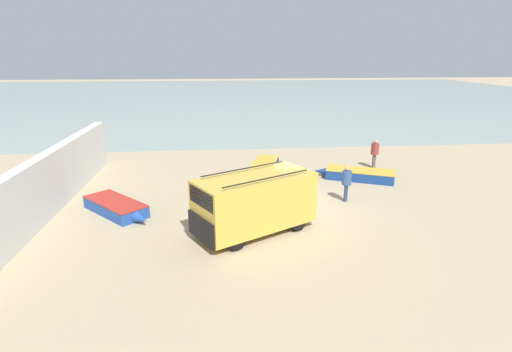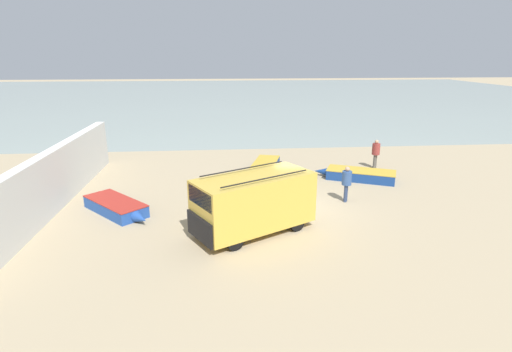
{
  "view_description": "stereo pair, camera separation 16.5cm",
  "coord_description": "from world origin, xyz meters",
  "px_view_note": "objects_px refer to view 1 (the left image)",
  "views": [
    {
      "loc": [
        -3.63,
        -16.79,
        6.77
      ],
      "look_at": [
        -1.82,
        1.94,
        1.0
      ],
      "focal_mm": 28.0,
      "sensor_mm": 36.0,
      "label": 1
    },
    {
      "loc": [
        -3.46,
        -16.81,
        6.77
      ],
      "look_at": [
        -1.82,
        1.94,
        1.0
      ],
      "focal_mm": 28.0,
      "sensor_mm": 36.0,
      "label": 2
    }
  ],
  "objects_px": {
    "fisherman_0": "(347,180)",
    "fisherman_1": "(375,151)",
    "fishing_rowboat_2": "(117,207)",
    "fishing_rowboat_0": "(262,169)",
    "parked_van": "(255,202)",
    "fishing_rowboat_1": "(358,174)"
  },
  "relations": [
    {
      "from": "fishing_rowboat_2",
      "to": "fisherman_1",
      "type": "xyz_separation_m",
      "value": [
        14.08,
        6.06,
        0.79
      ]
    },
    {
      "from": "fishing_rowboat_0",
      "to": "fishing_rowboat_1",
      "type": "bearing_deg",
      "value": 88.87
    },
    {
      "from": "fishing_rowboat_0",
      "to": "fishing_rowboat_2",
      "type": "bearing_deg",
      "value": -35.79
    },
    {
      "from": "parked_van",
      "to": "fishing_rowboat_2",
      "type": "relative_size",
      "value": 1.42
    },
    {
      "from": "fishing_rowboat_0",
      "to": "fisherman_1",
      "type": "xyz_separation_m",
      "value": [
        7.0,
        0.55,
        0.8
      ]
    },
    {
      "from": "fishing_rowboat_1",
      "to": "fishing_rowboat_2",
      "type": "height_order",
      "value": "fishing_rowboat_1"
    },
    {
      "from": "fishing_rowboat_2",
      "to": "fisherman_1",
      "type": "relative_size",
      "value": 2.01
    },
    {
      "from": "fishing_rowboat_2",
      "to": "fisherman_0",
      "type": "xyz_separation_m",
      "value": [
        10.54,
        0.53,
        0.76
      ]
    },
    {
      "from": "fishing_rowboat_1",
      "to": "fishing_rowboat_0",
      "type": "bearing_deg",
      "value": 7.15
    },
    {
      "from": "fishing_rowboat_1",
      "to": "fishing_rowboat_2",
      "type": "bearing_deg",
      "value": 42.11
    },
    {
      "from": "parked_van",
      "to": "fishing_rowboat_1",
      "type": "relative_size",
      "value": 1.14
    },
    {
      "from": "fisherman_0",
      "to": "fisherman_1",
      "type": "height_order",
      "value": "fisherman_1"
    },
    {
      "from": "fishing_rowboat_0",
      "to": "fishing_rowboat_1",
      "type": "xyz_separation_m",
      "value": [
        5.21,
        -1.64,
        0.01
      ]
    },
    {
      "from": "fisherman_0",
      "to": "fisherman_1",
      "type": "relative_size",
      "value": 0.97
    },
    {
      "from": "parked_van",
      "to": "fisherman_1",
      "type": "bearing_deg",
      "value": -163.21
    },
    {
      "from": "fisherman_1",
      "to": "parked_van",
      "type": "bearing_deg",
      "value": 87.63
    },
    {
      "from": "fishing_rowboat_2",
      "to": "fisherman_1",
      "type": "height_order",
      "value": "fisherman_1"
    },
    {
      "from": "fisherman_1",
      "to": "fishing_rowboat_0",
      "type": "bearing_deg",
      "value": 45.89
    },
    {
      "from": "fishing_rowboat_0",
      "to": "fisherman_0",
      "type": "height_order",
      "value": "fisherman_0"
    },
    {
      "from": "parked_van",
      "to": "fisherman_1",
      "type": "relative_size",
      "value": 2.85
    },
    {
      "from": "fisherman_0",
      "to": "fisherman_1",
      "type": "bearing_deg",
      "value": 84.68
    },
    {
      "from": "fishing_rowboat_0",
      "to": "fisherman_1",
      "type": "bearing_deg",
      "value": 110.81
    }
  ]
}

